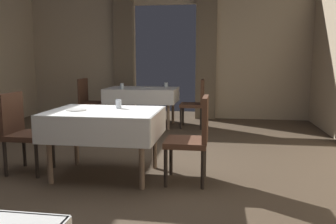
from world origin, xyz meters
The scene contains 13 objects.
ground centered at (0.00, 0.00, 0.00)m, with size 10.08×10.08×0.00m, color #4C3D2D.
wall_back centered at (0.00, 4.18, 1.52)m, with size 6.40×0.27×3.00m.
dining_table_mid centered at (-0.02, 0.08, 0.64)m, with size 1.23×0.92×0.75m.
dining_table_far centered at (-0.28, 3.06, 0.65)m, with size 1.38×0.88×0.75m.
chair_mid_right centered at (0.98, 0.03, 0.52)m, with size 0.44×0.44×0.93m.
chair_mid_left centered at (-1.02, 0.07, 0.52)m, with size 0.44×0.44×0.93m.
chair_far_left centered at (-1.36, 2.98, 0.52)m, with size 0.44×0.44×0.93m.
chair_far_right centered at (0.79, 3.02, 0.52)m, with size 0.44×0.44×0.93m.
plate_mid_a centered at (-0.33, 0.04, 0.76)m, with size 0.22×0.22×0.01m, color white.
glass_mid_b centered at (0.09, 0.26, 0.80)m, with size 0.07×0.07×0.10m, color silver.
plate_far_a centered at (-0.22, 3.17, 0.76)m, with size 0.22×0.22×0.01m, color white.
glass_far_b centered at (-0.62, 2.82, 0.80)m, with size 0.07×0.07×0.11m, color silver.
glass_far_c centered at (0.15, 3.35, 0.80)m, with size 0.08×0.08×0.09m, color silver.
Camera 1 is at (1.25, -3.52, 1.31)m, focal length 36.67 mm.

